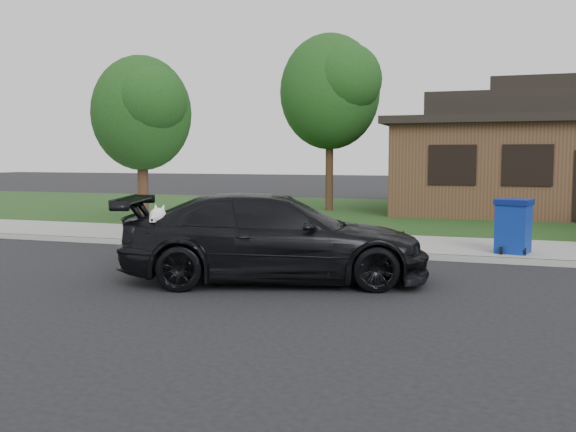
% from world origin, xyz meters
% --- Properties ---
extents(ground, '(120.00, 120.00, 0.00)m').
position_xyz_m(ground, '(0.00, 0.00, 0.00)').
color(ground, black).
rests_on(ground, ground).
extents(sidewalk, '(60.00, 3.00, 0.12)m').
position_xyz_m(sidewalk, '(0.00, 5.00, 0.06)').
color(sidewalk, gray).
rests_on(sidewalk, ground).
extents(curb, '(60.00, 0.12, 0.12)m').
position_xyz_m(curb, '(0.00, 3.50, 0.06)').
color(curb, gray).
rests_on(curb, ground).
extents(lawn, '(60.00, 13.00, 0.13)m').
position_xyz_m(lawn, '(0.00, 13.00, 0.07)').
color(lawn, '#193814').
rests_on(lawn, ground).
extents(sedan, '(5.49, 3.53, 1.48)m').
position_xyz_m(sedan, '(-2.06, 0.41, 0.74)').
color(sedan, black).
rests_on(sedan, ground).
extents(recycling_bin, '(0.81, 0.81, 1.11)m').
position_xyz_m(recycling_bin, '(1.76, 4.22, 0.68)').
color(recycling_bin, navy).
rests_on(recycling_bin, sidewalk).
extents(tree_0, '(3.78, 3.60, 6.34)m').
position_xyz_m(tree_0, '(-4.34, 12.88, 4.48)').
color(tree_0, '#332114').
rests_on(tree_0, ground).
extents(tree_2, '(2.73, 2.60, 4.59)m').
position_xyz_m(tree_2, '(-7.38, 5.11, 3.27)').
color(tree_2, '#332114').
rests_on(tree_2, ground).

